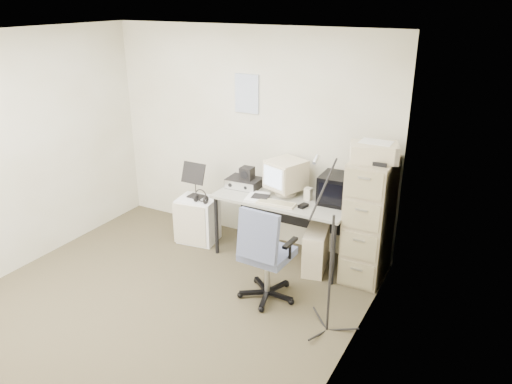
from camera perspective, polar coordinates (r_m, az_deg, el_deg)
The scene contains 23 objects.
floor at distance 5.04m, azimuth -10.95°, elevation -12.60°, with size 3.60×3.60×0.01m, color #443A29.
ceiling at distance 4.20m, azimuth -13.47°, elevation 16.99°, with size 3.60×3.60×0.01m, color white.
wall_back at distance 5.88m, azimuth -0.79°, elevation 6.38°, with size 3.60×0.02×2.50m, color silver.
wall_left at distance 5.76m, azimuth -26.01°, elevation 3.81°, with size 0.02×3.60×2.50m, color silver.
wall_right at distance 3.64m, azimuth 10.29°, elevation -3.95°, with size 0.02×3.60×2.50m, color silver.
wall_calendar at distance 5.76m, azimuth -1.05°, elevation 11.17°, with size 0.30×0.02×0.44m, color white.
filing_cabinet at distance 5.24m, azimuth 12.79°, elevation -3.14°, with size 0.40×0.60×1.30m, color #917F5D.
printer at distance 4.94m, azimuth 13.34°, elevation 4.44°, with size 0.45×0.31×0.17m, color beige.
desk at distance 5.63m, azimuth 3.14°, elevation -4.02°, with size 1.50×0.70×0.73m, color #9B998A.
crt_monitor at distance 5.50m, azimuth 3.45°, elevation 1.68°, with size 0.35×0.37×0.39m, color beige.
crt_tv at distance 5.34m, azimuth 9.23°, elevation 0.36°, with size 0.34×0.36×0.31m, color black.
desk_speaker at distance 5.40m, azimuth 5.98°, elevation -0.22°, with size 0.07×0.07×0.14m, color beige.
keyboard at distance 5.28m, azimuth 2.32°, elevation -1.31°, with size 0.41×0.15×0.02m, color beige.
mouse at distance 5.23m, azimuth 5.41°, elevation -1.58°, with size 0.07×0.11×0.03m, color black.
radio_receiver at distance 5.73m, azimuth -1.36°, elevation 1.07°, with size 0.38×0.27×0.11m, color black.
radio_speaker at distance 5.67m, azimuth -1.03°, elevation 2.17°, with size 0.14×0.13×0.14m, color black.
papers at distance 5.44m, azimuth 0.16°, elevation -0.57°, with size 0.22×0.30×0.02m, color white.
pc_tower at distance 5.46m, azimuth 6.85°, elevation -6.55°, with size 0.22×0.50×0.46m, color beige.
office_chair at distance 4.82m, azimuth 1.32°, elevation -6.87°, with size 0.58×0.58×1.00m, color slate.
side_cart at distance 6.05m, azimuth -6.63°, elevation -3.15°, with size 0.44×0.35×0.55m, color white.
music_stand at distance 5.91m, azimuth -6.96°, elevation 1.42°, with size 0.30×0.16×0.44m, color black.
headphones at distance 5.80m, azimuth -6.30°, elevation -0.69°, with size 0.17×0.17×0.03m, color black.
mic_stand at distance 4.29m, azimuth 8.60°, elevation -7.37°, with size 0.02×0.02×1.47m, color black.
Camera 1 is at (2.76, -3.15, 2.81)m, focal length 35.00 mm.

